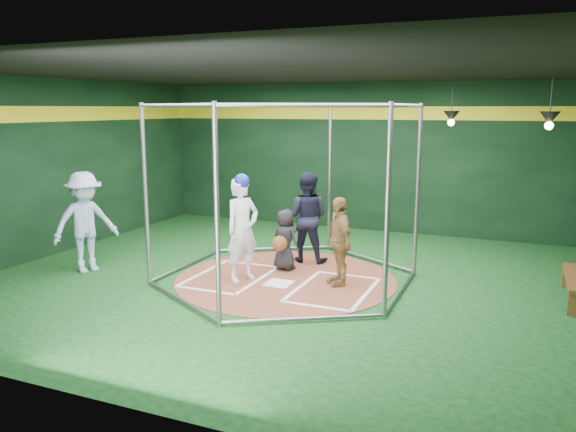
% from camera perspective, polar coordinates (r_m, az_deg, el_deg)
% --- Properties ---
extents(room_shell, '(10.10, 9.10, 3.53)m').
position_cam_1_polar(room_shell, '(9.39, -0.22, 3.82)').
color(room_shell, '#0C3611').
rests_on(room_shell, ground).
extents(clay_disc, '(3.80, 3.80, 0.01)m').
position_cam_1_polar(clay_disc, '(9.76, -0.23, -6.42)').
color(clay_disc, brown).
rests_on(clay_disc, ground).
extents(home_plate, '(0.43, 0.43, 0.01)m').
position_cam_1_polar(home_plate, '(9.49, -0.94, -6.85)').
color(home_plate, white).
rests_on(home_plate, clay_disc).
extents(batter_box_left, '(1.17, 1.77, 0.01)m').
position_cam_1_polar(batter_box_left, '(9.94, -5.88, -6.09)').
color(batter_box_left, white).
rests_on(batter_box_left, clay_disc).
extents(batter_box_right, '(1.17, 1.77, 0.01)m').
position_cam_1_polar(batter_box_right, '(9.21, 4.65, -7.45)').
color(batter_box_right, white).
rests_on(batter_box_right, clay_disc).
extents(batting_cage, '(4.05, 4.67, 3.00)m').
position_cam_1_polar(batting_cage, '(9.42, -0.24, 2.28)').
color(batting_cage, gray).
rests_on(batting_cage, ground).
extents(pendant_lamp_near, '(0.34, 0.34, 0.90)m').
position_cam_1_polar(pendant_lamp_near, '(12.26, 16.26, 9.67)').
color(pendant_lamp_near, black).
rests_on(pendant_lamp_near, room_shell).
extents(pendant_lamp_far, '(0.34, 0.34, 0.90)m').
position_cam_1_polar(pendant_lamp_far, '(10.58, 25.04, 8.97)').
color(pendant_lamp_far, black).
rests_on(pendant_lamp_far, room_shell).
extents(batter_figure, '(0.66, 0.76, 1.83)m').
position_cam_1_polar(batter_figure, '(9.50, -4.65, -1.22)').
color(batter_figure, silver).
rests_on(batter_figure, clay_disc).
extents(visitor_leopard, '(0.81, 0.91, 1.48)m').
position_cam_1_polar(visitor_leopard, '(9.31, 5.21, -2.56)').
color(visitor_leopard, tan).
rests_on(visitor_leopard, clay_disc).
extents(catcher_figure, '(0.62, 0.63, 1.11)m').
position_cam_1_polar(catcher_figure, '(10.16, -0.35, -2.45)').
color(catcher_figure, black).
rests_on(catcher_figure, clay_disc).
extents(umpire, '(0.90, 0.73, 1.72)m').
position_cam_1_polar(umpire, '(10.69, 1.91, -0.10)').
color(umpire, black).
rests_on(umpire, clay_disc).
extents(bystander_blue, '(1.14, 1.35, 1.81)m').
position_cam_1_polar(bystander_blue, '(10.68, -19.89, -0.59)').
color(bystander_blue, '#A3B8D8').
rests_on(bystander_blue, ground).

